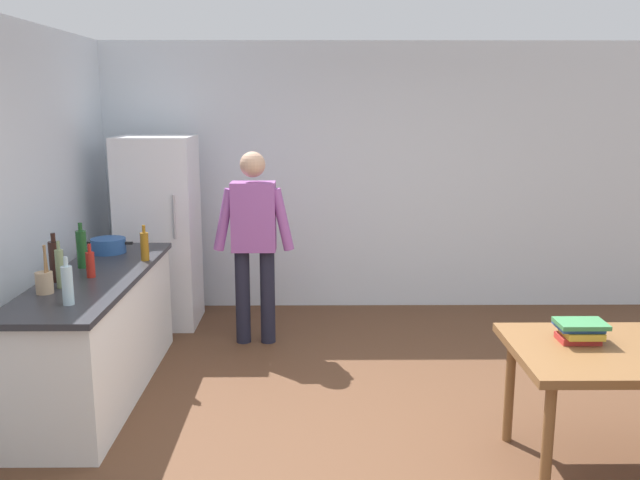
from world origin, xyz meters
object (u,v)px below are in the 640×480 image
(bottle_water_clear, at_px, (68,285))
(bottle_sauce_red, at_px, (90,264))
(bottle_wine_dark, at_px, (55,261))
(book_stack, at_px, (580,330))
(person, at_px, (254,235))
(bottle_wine_green, at_px, (82,249))
(utensil_jar, at_px, (44,282))
(cooking_pot, at_px, (108,246))
(dining_table, at_px, (636,361))
(bottle_oil_amber, at_px, (145,246))
(bottle_vinegar_tall, at_px, (60,268))
(refrigerator, at_px, (159,232))

(bottle_water_clear, bearing_deg, bottle_sauce_red, 96.56)
(bottle_wine_dark, bearing_deg, book_stack, -13.69)
(person, xyz_separation_m, bottle_wine_green, (-1.20, -0.84, 0.07))
(utensil_jar, height_order, bottle_wine_green, bottle_wine_green)
(cooking_pot, xyz_separation_m, utensil_jar, (-0.06, -1.19, 0.02))
(dining_table, xyz_separation_m, bottle_oil_amber, (-3.14, 1.53, 0.34))
(cooking_pot, xyz_separation_m, book_stack, (3.22, -1.70, -0.14))
(bottle_oil_amber, bearing_deg, bottle_vinegar_tall, -115.16)
(bottle_wine_dark, distance_m, bottle_water_clear, 0.61)
(cooking_pot, bearing_deg, bottle_sauce_red, -82.00)
(refrigerator, xyz_separation_m, bottle_wine_green, (-0.25, -1.40, 0.15))
(bottle_oil_amber, bearing_deg, cooking_pot, 143.00)
(utensil_jar, distance_m, book_stack, 3.32)
(refrigerator, relative_size, bottle_sauce_red, 7.50)
(refrigerator, height_order, cooking_pot, refrigerator)
(refrigerator, distance_m, bottle_oil_amber, 1.19)
(cooking_pot, bearing_deg, person, 16.35)
(refrigerator, relative_size, book_stack, 6.51)
(person, distance_m, cooking_pot, 1.21)
(person, height_order, bottle_wine_dark, person)
(bottle_vinegar_tall, relative_size, bottle_wine_dark, 0.94)
(bottle_vinegar_tall, bearing_deg, bottle_sauce_red, 68.40)
(refrigerator, relative_size, utensil_jar, 5.62)
(refrigerator, xyz_separation_m, book_stack, (3.01, -2.59, -0.08))
(refrigerator, distance_m, dining_table, 4.27)
(refrigerator, relative_size, person, 1.06)
(utensil_jar, distance_m, bottle_oil_amber, 1.00)
(person, xyz_separation_m, bottle_oil_amber, (-0.79, -0.62, 0.04))
(book_stack, bearing_deg, bottle_wine_green, 159.82)
(refrigerator, relative_size, bottle_wine_green, 5.29)
(bottle_sauce_red, distance_m, book_stack, 3.25)
(bottle_oil_amber, relative_size, bottle_wine_green, 0.82)
(bottle_sauce_red, bearing_deg, cooking_pot, 98.00)
(dining_table, height_order, bottle_wine_dark, bottle_wine_dark)
(book_stack, bearing_deg, refrigerator, 139.24)
(person, distance_m, dining_table, 3.20)
(bottle_oil_amber, bearing_deg, utensil_jar, -114.98)
(bottle_vinegar_tall, bearing_deg, bottle_oil_amber, 64.84)
(bottle_oil_amber, bearing_deg, dining_table, -25.94)
(person, relative_size, bottle_wine_green, 5.00)
(refrigerator, xyz_separation_m, bottle_water_clear, (-0.03, -2.33, 0.13))
(bottle_sauce_red, xyz_separation_m, book_stack, (3.11, -0.92, -0.18))
(bottle_sauce_red, height_order, bottle_wine_green, bottle_wine_green)
(cooking_pot, relative_size, bottle_vinegar_tall, 1.25)
(bottle_water_clear, distance_m, bottle_sauce_red, 0.66)
(bottle_wine_dark, height_order, bottle_oil_amber, bottle_wine_dark)
(bottle_sauce_red, bearing_deg, bottle_vinegar_tall, -111.60)
(bottle_wine_dark, distance_m, bottle_sauce_red, 0.24)
(cooking_pot, height_order, bottle_sauce_red, bottle_sauce_red)
(person, relative_size, bottle_vinegar_tall, 5.31)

